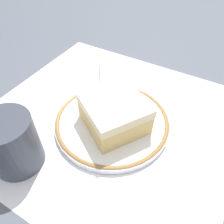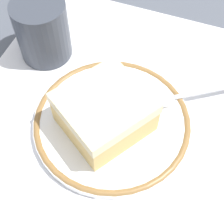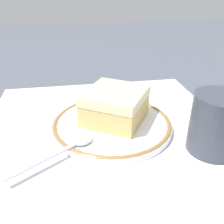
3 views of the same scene
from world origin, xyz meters
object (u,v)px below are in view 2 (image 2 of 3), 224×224
Objects in this scene: plate at (112,122)px; spoon at (182,96)px; cake_slice at (104,112)px; cup at (43,33)px.

plate is 0.10m from spoon.
plate is at bearing 131.77° from spoon.
plate is 0.03m from cake_slice.
cake_slice is (-0.01, 0.01, 0.03)m from plate.
cake_slice reaches higher than spoon.
spoon reaches higher than plate.
cup is at bearing 54.35° from cake_slice.
cup is (0.02, 0.22, 0.02)m from spoon.
cake_slice is at bearing 132.58° from spoon.
cup is (0.10, 0.13, 0.00)m from cake_slice.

